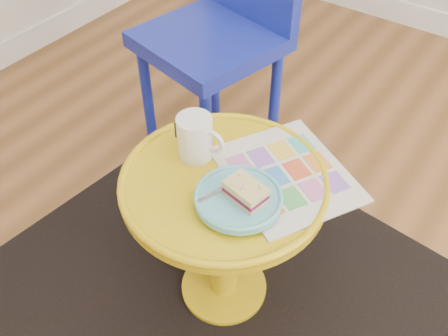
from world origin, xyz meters
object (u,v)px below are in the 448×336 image
Objects in this scene: mug at (196,136)px; plate at (238,199)px; side_table at (224,216)px; newspaper at (286,174)px; chair at (226,17)px.

mug is 0.20m from plate.
side_table is 0.18m from plate.
newspaper reaches higher than side_table.
side_table is at bearing -24.09° from mug.
newspaper is at bearing 74.83° from plate.
mug is at bearing -49.49° from chair.
chair is at bearing 125.10° from side_table.
chair is 7.45× the size of mug.
side_table is 0.23m from mug.
newspaper is 2.60× the size of mug.
mug is at bearing 156.74° from plate.
mug is (-0.11, 0.03, 0.19)m from side_table.
mug reaches higher than side_table.
chair is at bearing 111.26° from mug.
chair is 0.61m from mug.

